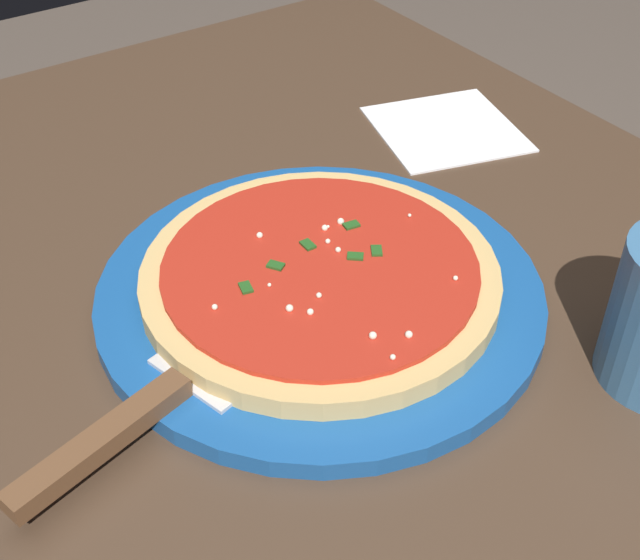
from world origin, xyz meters
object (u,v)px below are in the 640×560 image
object	(u,v)px
pizza_server	(153,405)
napkin_folded_right	(446,129)
serving_plate	(320,293)
pizza	(320,276)

from	to	relation	value
pizza_server	napkin_folded_right	bearing A→B (deg)	-65.53
pizza_server	serving_plate	bearing A→B (deg)	-74.93
serving_plate	pizza	distance (m)	0.02
serving_plate	napkin_folded_right	xyz separation A→B (m)	(0.14, -0.25, -0.01)
serving_plate	napkin_folded_right	size ratio (longest dim) A/B	2.50
serving_plate	pizza_server	size ratio (longest dim) A/B	1.48
napkin_folded_right	serving_plate	bearing A→B (deg)	119.76
pizza	napkin_folded_right	xyz separation A→B (m)	(0.14, -0.25, -0.02)
pizza_server	napkin_folded_right	distance (m)	0.44
serving_plate	napkin_folded_right	world-z (taller)	serving_plate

